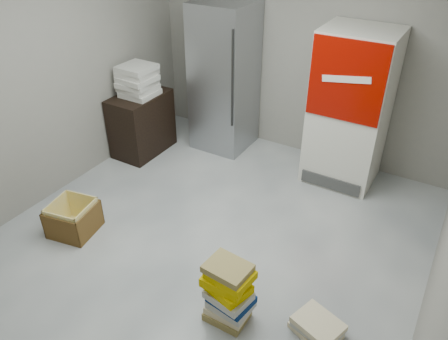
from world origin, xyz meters
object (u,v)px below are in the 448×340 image
phonebook_stack_main (229,293)px  steel_fridge (224,78)px  wood_shelf (142,124)px  cardboard_box (74,220)px  coke_cooler (350,109)px

phonebook_stack_main → steel_fridge: bearing=128.8°
wood_shelf → cardboard_box: (0.46, -1.67, -0.26)m
wood_shelf → cardboard_box: wood_shelf is taller
coke_cooler → cardboard_box: 3.23m
coke_cooler → phonebook_stack_main: size_ratio=2.94×
phonebook_stack_main → coke_cooler: bearing=95.4°
steel_fridge → phonebook_stack_main: size_ratio=3.10×
steel_fridge → wood_shelf: bearing=-138.7°
cardboard_box → coke_cooler: bearing=39.2°
coke_cooler → phonebook_stack_main: bearing=-92.1°
wood_shelf → phonebook_stack_main: (2.38, -1.82, -0.09)m
steel_fridge → cardboard_box: size_ratio=3.82×
steel_fridge → cardboard_box: 2.56m
coke_cooler → wood_shelf: bearing=-163.7°
wood_shelf → phonebook_stack_main: wood_shelf is taller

